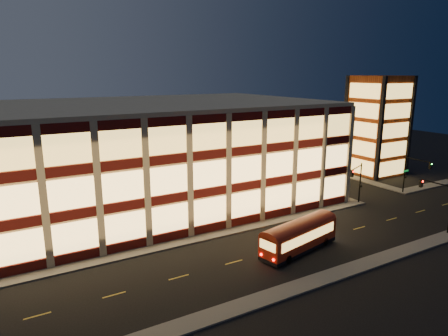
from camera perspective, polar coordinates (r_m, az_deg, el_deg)
ground at (r=46.61m, az=-0.37°, el=-9.88°), size 200.00×200.00×0.00m
sidewalk_office_south at (r=46.11m, az=-4.29°, el=-10.09°), size 54.00×2.00×0.15m
sidewalk_office_east at (r=72.31m, az=8.77°, el=-1.45°), size 2.00×30.00×0.15m
sidewalk_tower_south at (r=74.48m, az=26.98°, el=-2.35°), size 14.00×2.00×0.15m
sidewalk_tower_west at (r=79.52m, az=14.96°, el=-0.39°), size 2.00×30.00×0.15m
sidewalk_near at (r=37.05m, az=10.12°, el=-16.52°), size 100.00×2.00×0.15m
office_building at (r=58.18m, az=-11.24°, el=2.07°), size 50.45×30.45×14.50m
stair_tower at (r=79.05m, az=21.02°, el=5.67°), size 8.60×8.60×18.00m
traffic_signal_far at (r=59.11m, az=18.53°, el=-1.32°), size 3.79×1.87×6.00m
traffic_signal_right at (r=67.38m, az=25.46°, el=-0.19°), size 1.20×4.37×6.00m
traffic_signal_near at (r=53.77m, az=28.44°, el=-3.68°), size 0.32×4.45×6.00m
trolley_bus at (r=43.37m, az=10.70°, el=-9.27°), size 10.31×4.55×3.39m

